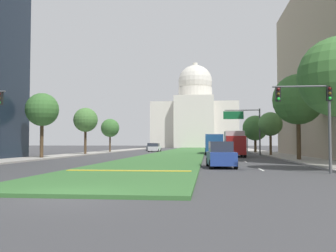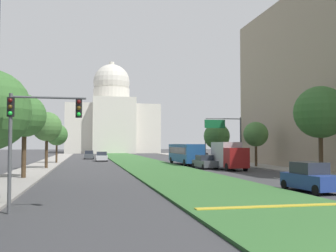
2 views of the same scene
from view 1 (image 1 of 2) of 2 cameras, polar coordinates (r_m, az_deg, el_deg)
ground_plane at (r=76.37m, az=2.57°, el=-3.83°), size 283.87×283.87×0.00m
grass_median at (r=69.93m, az=2.26°, el=-3.89°), size 8.03×116.13×0.14m
median_curb_nose at (r=22.13m, az=-5.92°, el=-6.67°), size 7.23×0.50×0.04m
lane_dashes_right at (r=50.41m, az=9.97°, el=-4.47°), size 0.16×52.15×0.01m
sidewalk_left at (r=66.00m, az=-10.39°, el=-3.93°), size 4.00×116.13×0.15m
sidewalk_right at (r=64.04m, az=14.54°, el=-3.94°), size 4.00×116.13×0.15m
capitol_building at (r=140.23m, az=4.11°, el=1.14°), size 30.06×29.86×31.46m
traffic_light_near_right at (r=23.58m, az=21.09°, el=2.58°), size 3.34×0.35×5.20m
traffic_light_far_right at (r=69.17m, az=11.78°, el=-1.17°), size 0.28×0.35×5.20m
overhead_guide_sign at (r=54.02m, az=11.66°, el=0.58°), size 5.11×0.20×6.50m
street_tree_left_mid at (r=43.79m, az=-18.35°, el=2.30°), size 3.62×3.62×7.19m
street_tree_right_mid at (r=39.35m, az=18.92°, el=3.77°), size 4.94×4.94×8.48m
street_tree_left_far at (r=55.85m, az=-12.26°, el=0.88°), size 3.48×3.48×6.78m
street_tree_right_far at (r=52.03m, az=15.10°, el=0.26°), size 3.16×3.16×5.81m
street_tree_left_distant at (r=68.26m, az=-8.68°, el=-0.30°), size 3.25×3.25×6.00m
street_tree_right_distant at (r=66.49m, az=12.94°, el=-0.31°), size 4.29×4.29×6.40m
sedan_lead_stopped at (r=27.24m, az=7.92°, el=-4.41°), size 2.11×4.28×1.85m
sedan_midblock at (r=50.37m, az=7.31°, el=-3.62°), size 2.08×4.57×1.64m
sedan_distant at (r=60.73m, az=9.54°, el=-3.40°), size 2.07×4.57×1.65m
sedan_far_horizon at (r=74.03m, az=-2.01°, el=-3.27°), size 2.04×4.43×1.64m
sedan_very_far at (r=84.29m, az=-2.44°, el=-3.17°), size 1.99×4.31×1.67m
box_truck_delivery at (r=47.98m, az=9.93°, el=-2.58°), size 2.40×6.40×3.20m
city_bus at (r=58.85m, az=6.88°, el=-2.48°), size 2.62×11.00×2.95m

